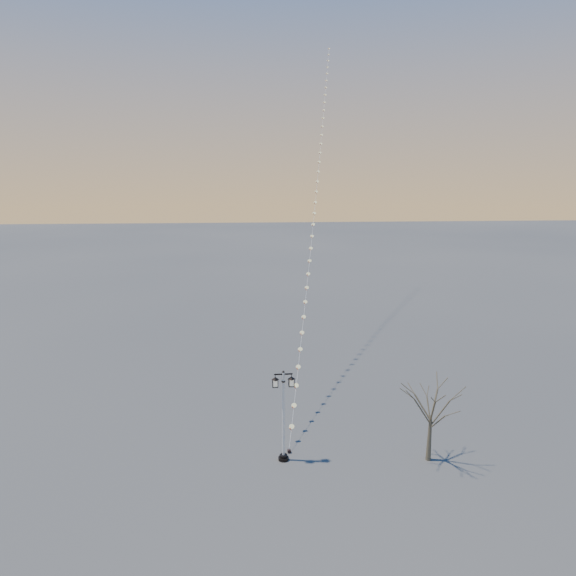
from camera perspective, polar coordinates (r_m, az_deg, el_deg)
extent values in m
plane|color=#444645|center=(27.98, 1.50, -18.95)|extent=(300.00, 300.00, 0.00)
cylinder|color=black|center=(28.23, -0.50, -18.45)|extent=(0.55, 0.55, 0.16)
cylinder|color=black|center=(28.15, -0.50, -18.19)|extent=(0.39, 0.39, 0.14)
cylinder|color=silver|center=(27.03, -0.51, -13.84)|extent=(0.13, 0.13, 4.62)
cylinder|color=black|center=(26.31, -0.52, -10.37)|extent=(0.20, 0.20, 0.06)
cube|color=black|center=(26.16, -0.52, -9.58)|extent=(0.93, 0.08, 0.06)
sphere|color=black|center=(26.12, -0.52, -9.33)|extent=(0.14, 0.14, 0.14)
pyramid|color=black|center=(26.18, -1.43, -9.91)|extent=(0.43, 0.43, 0.14)
cube|color=beige|center=(26.30, -1.43, -10.52)|extent=(0.26, 0.26, 0.33)
cube|color=black|center=(26.37, -1.43, -10.90)|extent=(0.29, 0.29, 0.04)
pyramid|color=black|center=(26.26, 0.39, -9.84)|extent=(0.43, 0.43, 0.14)
cube|color=beige|center=(26.37, 0.39, -10.45)|extent=(0.26, 0.26, 0.33)
cube|color=black|center=(26.44, 0.39, -10.83)|extent=(0.29, 0.29, 0.04)
cone|color=#4D4531|center=(28.65, 15.47, -15.94)|extent=(0.28, 0.28, 2.33)
cylinder|color=black|center=(28.83, 0.13, -17.71)|extent=(0.19, 0.19, 0.19)
cylinder|color=black|center=(28.82, 0.13, -17.67)|extent=(0.03, 0.03, 0.24)
cone|color=#F24D20|center=(46.79, 3.25, 12.86)|extent=(0.08, 0.08, 0.27)
cylinder|color=white|center=(28.59, 0.13, -16.87)|extent=(0.02, 0.02, 0.77)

